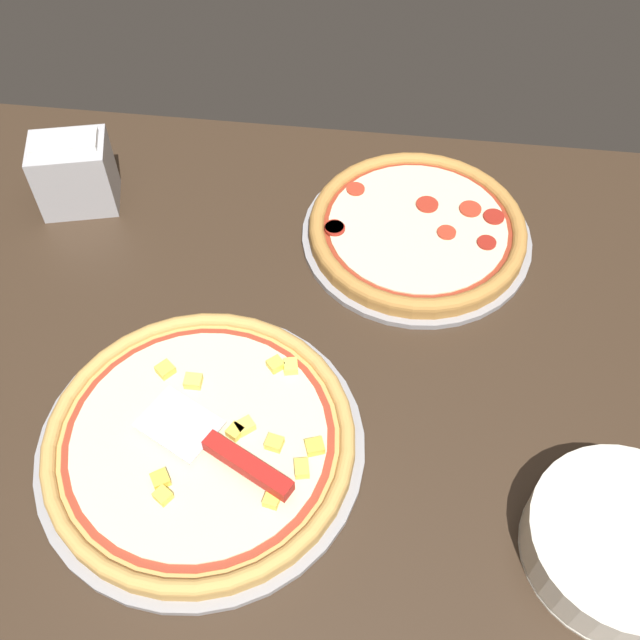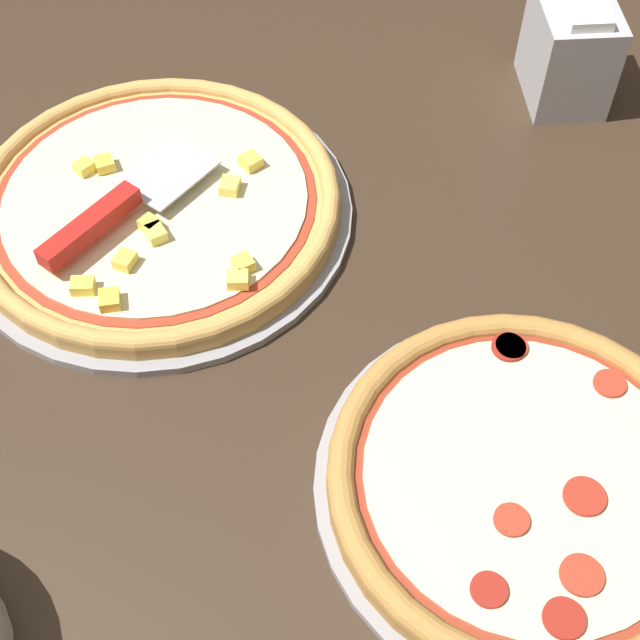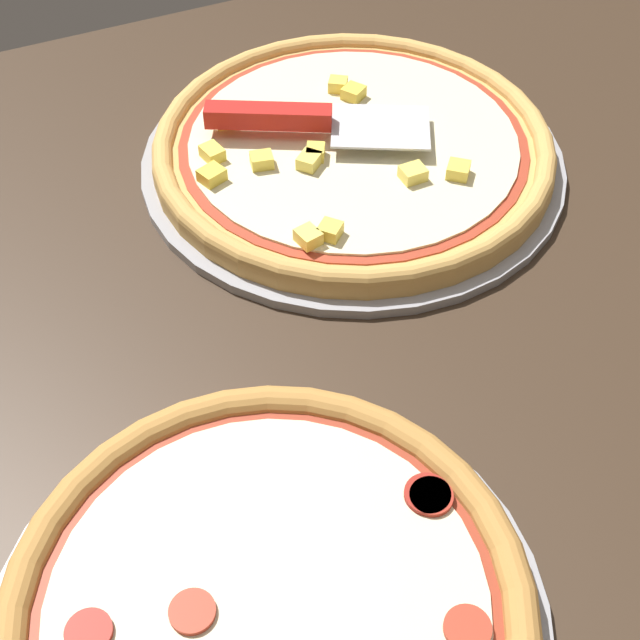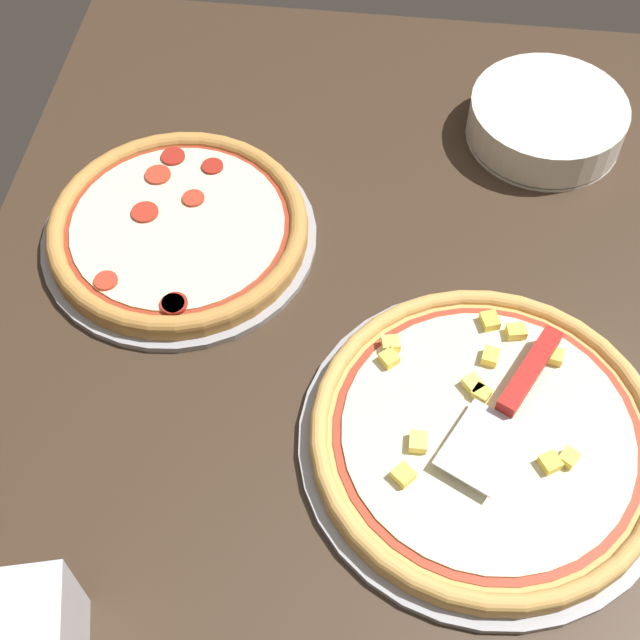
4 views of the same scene
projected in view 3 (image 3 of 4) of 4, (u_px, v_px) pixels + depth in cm
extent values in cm
cube|color=#38281C|center=(369.00, 290.00, 81.56)|extent=(144.87, 103.76, 3.60)
cylinder|color=#939399|center=(353.00, 161.00, 90.66)|extent=(42.81, 42.81, 1.00)
cylinder|color=tan|center=(353.00, 150.00, 89.67)|extent=(40.24, 40.24, 1.67)
torus|color=tan|center=(353.00, 144.00, 89.05)|extent=(40.24, 40.24, 2.03)
cylinder|color=#A33823|center=(353.00, 143.00, 88.99)|extent=(34.97, 34.97, 0.15)
cylinder|color=beige|center=(353.00, 142.00, 88.90)|extent=(32.99, 32.99, 0.40)
cube|color=#F9E05B|center=(413.00, 173.00, 84.23)|extent=(2.30, 2.02, 1.26)
cube|color=#F4D64C|center=(330.00, 230.00, 78.83)|extent=(2.70, 2.70, 1.26)
cube|color=#F4D64C|center=(458.00, 170.00, 84.57)|extent=(2.95, 2.96, 1.26)
cube|color=#F9E05B|center=(308.00, 237.00, 78.27)|extent=(2.25, 2.45, 1.26)
cube|color=yellow|center=(212.00, 175.00, 84.06)|extent=(2.81, 2.64, 1.26)
cube|color=#F4D64C|center=(315.00, 152.00, 86.43)|extent=(2.46, 2.53, 1.26)
cube|color=#F4D64C|center=(225.00, 120.00, 89.99)|extent=(2.13, 2.06, 1.26)
cube|color=yellow|center=(353.00, 93.00, 93.27)|extent=(2.84, 2.82, 1.26)
cube|color=#F4D64C|center=(212.00, 153.00, 86.34)|extent=(2.21, 2.62, 1.26)
cube|color=#F9E05B|center=(307.00, 161.00, 85.46)|extent=(2.91, 2.86, 1.26)
cube|color=#F4D64C|center=(338.00, 85.00, 94.28)|extent=(2.57, 2.53, 1.26)
cube|color=#F4D64C|center=(262.00, 160.00, 85.57)|extent=(2.46, 2.26, 1.26)
cylinder|color=#939399|center=(269.00, 619.00, 58.18)|extent=(36.84, 36.84, 1.00)
cylinder|color=#B77F3D|center=(268.00, 610.00, 57.17)|extent=(34.63, 34.63, 1.73)
torus|color=#B77F3D|center=(268.00, 604.00, 56.53)|extent=(34.63, 34.63, 2.42)
cylinder|color=maroon|center=(267.00, 604.00, 56.47)|extent=(30.10, 30.10, 0.15)
cylinder|color=beige|center=(267.00, 603.00, 56.38)|extent=(28.40, 28.40, 0.40)
cylinder|color=#B73823|center=(468.00, 628.00, 54.86)|extent=(3.02, 3.02, 0.40)
cylinder|color=maroon|center=(89.00, 632.00, 54.71)|extent=(2.99, 2.99, 0.40)
cylinder|color=#AD2D1E|center=(431.00, 496.00, 61.11)|extent=(3.06, 3.06, 0.40)
cylinder|color=maroon|center=(427.00, 494.00, 61.23)|extent=(3.26, 3.26, 0.40)
cylinder|color=#B73823|center=(192.00, 611.00, 55.59)|extent=(3.00, 3.00, 0.40)
cube|color=silver|center=(381.00, 127.00, 87.96)|extent=(11.91, 10.86, 0.24)
cube|color=red|center=(268.00, 116.00, 87.66)|extent=(12.15, 7.72, 2.00)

